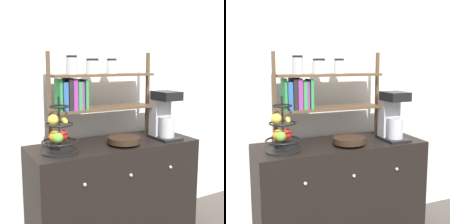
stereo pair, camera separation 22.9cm
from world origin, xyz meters
The scene contains 6 objects.
wall_back centered at (0.00, 0.52, 1.30)m, with size 7.00×0.05×2.60m, color silver.
sideboard centered at (0.00, 0.24, 0.40)m, with size 1.27×0.49×0.80m.
coffee_maker centered at (0.42, 0.18, 0.99)m, with size 0.18×0.24×0.38m.
fruit_stand centered at (-0.45, 0.19, 0.92)m, with size 0.24×0.24×0.38m.
wooden_bowl centered at (0.04, 0.15, 0.83)m, with size 0.24×0.24×0.06m.
shelf_hutch centered at (-0.16, 0.32, 1.21)m, with size 0.85×0.20×0.67m.
Camera 1 is at (-1.12, -1.75, 1.40)m, focal length 50.00 mm.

